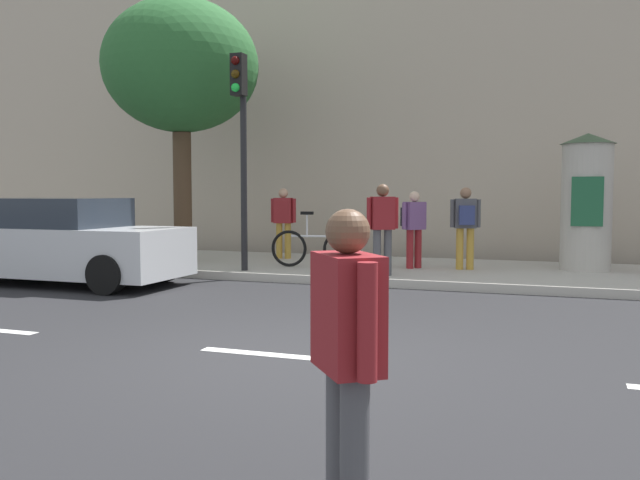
{
  "coord_description": "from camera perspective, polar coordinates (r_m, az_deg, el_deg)",
  "views": [
    {
      "loc": [
        2.58,
        -6.11,
        1.62
      ],
      "look_at": [
        -0.34,
        2.0,
        1.01
      ],
      "focal_mm": 38.17,
      "sensor_mm": 36.0,
      "label": 1
    }
  ],
  "objects": [
    {
      "name": "pedestrian_with_bag",
      "position": [
        13.13,
        12.1,
        1.54
      ],
      "size": [
        0.55,
        0.45,
        1.56
      ],
      "color": "#B78C33",
      "rests_on": "sidewalk_curb"
    },
    {
      "name": "sidewalk_curb",
      "position": [
        13.45,
        8.64,
        -2.6
      ],
      "size": [
        36.0,
        4.0,
        0.15
      ],
      "primitive_type": "cube",
      "color": "#B2ADA3",
      "rests_on": "ground_plane"
    },
    {
      "name": "lane_markings",
      "position": [
        6.82,
        -3.02,
        -9.66
      ],
      "size": [
        25.8,
        0.16,
        0.01
      ],
      "color": "silver",
      "rests_on": "ground_plane"
    },
    {
      "name": "building_backdrop",
      "position": [
        18.48,
        11.87,
        12.28
      ],
      "size": [
        36.0,
        5.0,
        8.59
      ],
      "primitive_type": "cube",
      "color": "#B7A893",
      "rests_on": "ground_plane"
    },
    {
      "name": "traffic_light",
      "position": [
        12.72,
        -6.67,
        9.52
      ],
      "size": [
        0.24,
        0.45,
        3.97
      ],
      "color": "black",
      "rests_on": "sidewalk_curb"
    },
    {
      "name": "pedestrian_in_red_top",
      "position": [
        15.03,
        -3.09,
        1.85
      ],
      "size": [
        0.57,
        0.28,
        1.55
      ],
      "color": "#B78C33",
      "rests_on": "sidewalk_curb"
    },
    {
      "name": "poster_column",
      "position": [
        13.67,
        21.44,
        3.05
      ],
      "size": [
        1.01,
        1.01,
        2.56
      ],
      "color": "#B2ADA3",
      "rests_on": "sidewalk_curb"
    },
    {
      "name": "bicycle_leaning",
      "position": [
        13.26,
        -0.44,
        -0.63
      ],
      "size": [
        1.77,
        0.26,
        1.09
      ],
      "color": "black",
      "rests_on": "sidewalk_curb"
    },
    {
      "name": "pedestrian_in_light_jacket",
      "position": [
        3.24,
        2.31,
        -8.92
      ],
      "size": [
        0.44,
        0.49,
        1.54
      ],
      "color": "#4C4C51",
      "rests_on": "ground_plane"
    },
    {
      "name": "pedestrian_in_dark_shirt",
      "position": [
        11.98,
        5.27,
        1.46
      ],
      "size": [
        0.51,
        0.41,
        1.61
      ],
      "color": "#4C4C51",
      "rests_on": "sidewalk_curb"
    },
    {
      "name": "pedestrian_near_pole",
      "position": [
        13.23,
        7.84,
        1.4
      ],
      "size": [
        0.5,
        0.5,
        1.48
      ],
      "color": "maroon",
      "rests_on": "sidewalk_curb"
    },
    {
      "name": "parked_car_blue",
      "position": [
        12.85,
        -21.18,
        -0.19
      ],
      "size": [
        4.53,
        1.84,
        1.51
      ],
      "color": "silver",
      "rests_on": "ground_plane"
    },
    {
      "name": "ground_plane",
      "position": [
        6.82,
        -3.02,
        -9.7
      ],
      "size": [
        80.0,
        80.0,
        0.0
      ],
      "primitive_type": "plane",
      "color": "#232326"
    },
    {
      "name": "street_tree",
      "position": [
        15.11,
        -11.6,
        13.99
      ],
      "size": [
        3.29,
        3.29,
        5.53
      ],
      "color": "#4C3826",
      "rests_on": "sidewalk_curb"
    }
  ]
}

